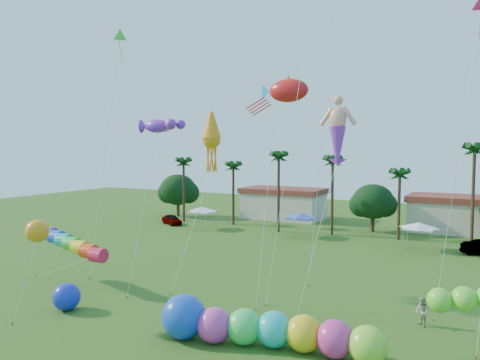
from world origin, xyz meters
The scene contains 16 objects.
tree_line centered at (3.57, 44.00, 4.28)m, with size 69.46×8.91×11.00m.
buildings_row centered at (-3.09, 50.00, 2.00)m, with size 35.00×7.00×4.00m.
tent_row centered at (-6.00, 36.33, 2.75)m, with size 31.00×4.00×0.60m.
car_a centered at (-25.96, 36.92, 0.72)m, with size 1.70×4.22×1.44m, color #4C4C54.
spectator_b centered at (11.28, 13.07, 0.92)m, with size 0.89×0.69×1.83m, color #A9A88D.
caterpillar_inflatable centered at (3.75, 5.42, 1.09)m, with size 12.80×4.32×2.60m.
blue_ball centered at (-10.54, 4.45, 0.94)m, with size 1.88×1.88×1.88m, color #162ACC.
rainbow_tube centered at (-13.44, 8.20, 2.98)m, with size 10.23×2.42×3.56m.
green_worm centered at (12.68, 8.62, 3.19)m, with size 9.65×2.51×3.97m.
orange_ball_kite centered at (-10.62, 2.34, 5.83)m, with size 1.69×2.21×6.58m.
merman_kite centered at (5.41, 14.11, 12.00)m, with size 2.60×4.06×14.30m.
fish_kite centered at (1.00, 15.91, 15.50)m, with size 4.96×6.90×16.50m.
squid_kite centered at (-5.43, 15.09, 11.82)m, with size 2.13×5.68×14.17m.
lobster_kite centered at (-9.18, 12.79, 12.91)m, with size 4.18×5.71×13.70m.
delta_kite_red centered at (13.80, 17.34, 20.11)m, with size 2.66×3.38×21.07m.
delta_kite_green centered at (-14.02, 13.85, 20.53)m, with size 1.61×3.76×21.49m.
Camera 1 is at (14.95, -17.44, 11.18)m, focal length 35.00 mm.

